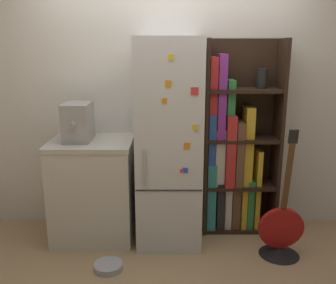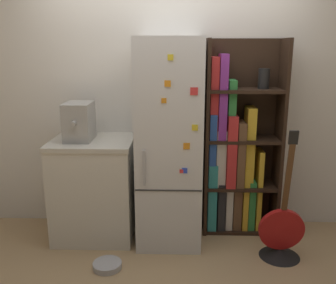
{
  "view_description": "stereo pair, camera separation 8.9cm",
  "coord_description": "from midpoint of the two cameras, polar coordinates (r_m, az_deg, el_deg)",
  "views": [
    {
      "loc": [
        -0.01,
        -3.12,
        1.75
      ],
      "look_at": [
        -0.01,
        0.15,
        0.92
      ],
      "focal_mm": 40.0,
      "sensor_mm": 36.0,
      "label": 1
    },
    {
      "loc": [
        0.08,
        -3.12,
        1.75
      ],
      "look_at": [
        -0.01,
        0.15,
        0.92
      ],
      "focal_mm": 40.0,
      "sensor_mm": 36.0,
      "label": 2
    }
  ],
  "objects": [
    {
      "name": "kitchen_counter",
      "position": [
        3.58,
        -10.4,
        -6.91
      ],
      "size": [
        0.74,
        0.63,
        0.93
      ],
      "color": "silver",
      "rests_on": "ground_plane"
    },
    {
      "name": "bookshelf",
      "position": [
        3.61,
        10.75,
        -1.65
      ],
      "size": [
        0.71,
        0.33,
        1.83
      ],
      "color": "black",
      "rests_on": "ground_plane"
    },
    {
      "name": "espresso_machine",
      "position": [
        3.42,
        -12.67,
        3.06
      ],
      "size": [
        0.23,
        0.38,
        0.34
      ],
      "color": "#A5A39E",
      "rests_on": "kitchen_counter"
    },
    {
      "name": "guitar",
      "position": [
        3.43,
        17.53,
        -13.89
      ],
      "size": [
        0.38,
        0.35,
        1.14
      ],
      "color": "black",
      "rests_on": "ground_plane"
    },
    {
      "name": "ground_plane",
      "position": [
        3.58,
        0.89,
        -14.98
      ],
      "size": [
        16.0,
        16.0,
        0.0
      ],
      "primitive_type": "plane",
      "color": "tan"
    },
    {
      "name": "wall_back",
      "position": [
        3.62,
        1.08,
        7.16
      ],
      "size": [
        8.0,
        0.05,
        2.6
      ],
      "color": "white",
      "rests_on": "ground_plane"
    },
    {
      "name": "refrigerator",
      "position": [
        3.34,
        0.98,
        -0.14
      ],
      "size": [
        0.57,
        0.69,
        1.83
      ],
      "color": "silver",
      "rests_on": "ground_plane"
    },
    {
      "name": "pet_bowl",
      "position": [
        3.24,
        -8.42,
        -18.03
      ],
      "size": [
        0.24,
        0.24,
        0.05
      ],
      "color": "#B7B7BC",
      "rests_on": "ground_plane"
    }
  ]
}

